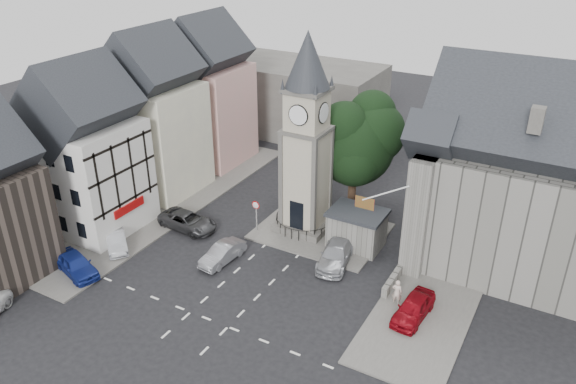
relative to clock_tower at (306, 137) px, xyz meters
The scene contains 23 objects.
ground 11.39m from the clock_tower, 90.00° to the right, with size 120.00×120.00×0.00m, color black.
pavement_west 15.00m from the clock_tower, behind, with size 6.00×30.00×0.14m, color #595651.
pavement_east 14.45m from the clock_tower, ahead, with size 6.00×26.00×0.14m, color #595651.
central_island 8.18m from the clock_tower, ahead, with size 10.00×8.00×0.16m, color #595651.
road_markings 15.74m from the clock_tower, 90.00° to the right, with size 20.00×8.00×0.01m, color silver.
clock_tower is the anchor object (origin of this frame).
stone_shelter 8.15m from the clock_tower, ahead, with size 4.30×3.30×3.08m.
town_tree 5.51m from the clock_tower, 68.23° to the left, with size 7.20×7.20×10.80m.
warning_sign_post 7.34m from the clock_tower, 141.37° to the right, with size 0.70×0.19×2.85m.
terrace_pink 17.51m from the clock_tower, 152.68° to the left, with size 8.10×7.60×12.80m.
terrace_cream 15.58m from the clock_tower, behind, with size 8.10×7.60×12.80m.
terrace_tudor 17.55m from the clock_tower, 152.73° to the right, with size 8.10×7.60×12.00m.
backdrop_west 23.69m from the clock_tower, 120.95° to the left, with size 20.00×10.00×8.00m, color #4C4944.
east_building 15.99m from the clock_tower, 10.92° to the left, with size 14.40×11.40×12.60m.
east_boundary_wall 12.15m from the clock_tower, 12.32° to the left, with size 0.40×16.00×0.90m, color #64625C.
flagpole 9.01m from the clock_tower, 26.52° to the right, with size 3.68×0.10×2.74m.
car_west_blue 19.54m from the clock_tower, 129.42° to the right, with size 1.83×4.54×1.55m, color navy.
car_west_silver 16.97m from the clock_tower, 138.93° to the right, with size 1.44×4.12×1.36m, color #A8AAB0.
car_west_grey 12.27m from the clock_tower, 149.95° to the right, with size 2.37×5.14×1.43m, color #323335.
car_island_silver 11.00m from the clock_tower, 112.59° to the right, with size 1.45×4.16×1.37m, color gray.
car_island_east 9.28m from the clock_tower, 38.25° to the right, with size 2.10×5.18×1.50m, color #9A9CA2.
car_east_red 15.26m from the clock_tower, 30.59° to the right, with size 1.75×4.35×1.48m, color maroon.
pedestrian 13.74m from the clock_tower, 30.74° to the right, with size 0.70×0.46×1.92m, color beige.
Camera 1 is at (18.56, -28.12, 23.94)m, focal length 35.00 mm.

